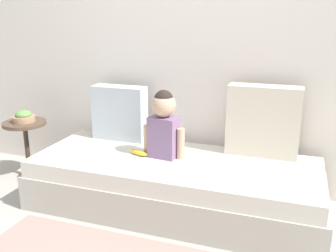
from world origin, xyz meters
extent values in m
plane|color=#B2ADA3|center=(0.00, 0.00, 0.00)|extent=(12.00, 12.00, 0.00)
cube|color=silver|center=(0.00, 0.54, 1.17)|extent=(5.31, 0.10, 2.35)
cube|color=beige|center=(0.00, 0.00, 0.13)|extent=(2.11, 0.83, 0.26)
cube|color=silver|center=(0.00, 0.00, 0.32)|extent=(2.05, 0.80, 0.12)
cube|color=#B2BCC6|center=(-0.58, 0.31, 0.60)|extent=(0.44, 0.16, 0.45)
cube|color=beige|center=(0.58, 0.31, 0.64)|extent=(0.52, 0.16, 0.52)
cube|color=gray|center=(-0.09, 0.04, 0.53)|extent=(0.22, 0.17, 0.30)
sphere|color=tan|center=(-0.09, 0.04, 0.77)|extent=(0.18, 0.18, 0.18)
sphere|color=#2D231E|center=(-0.09, 0.04, 0.81)|extent=(0.14, 0.14, 0.14)
cylinder|color=tan|center=(-0.22, 0.04, 0.49)|extent=(0.06, 0.06, 0.23)
cylinder|color=tan|center=(0.04, 0.04, 0.49)|extent=(0.06, 0.06, 0.23)
ellipsoid|color=yellow|center=(-0.28, 0.00, 0.40)|extent=(0.18, 0.10, 0.04)
cylinder|color=brown|center=(-1.39, 0.11, 0.49)|extent=(0.36, 0.36, 0.03)
cylinder|color=#453528|center=(-1.39, 0.11, 0.24)|extent=(0.04, 0.04, 0.47)
cylinder|color=#453528|center=(-1.39, 0.11, 0.01)|extent=(0.20, 0.20, 0.02)
cylinder|color=tan|center=(-1.39, 0.11, 0.53)|extent=(0.19, 0.19, 0.05)
ellipsoid|color=#669E4C|center=(-1.39, 0.11, 0.57)|extent=(0.13, 0.13, 0.07)
camera|label=1|loc=(0.81, -2.45, 1.40)|focal=40.83mm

